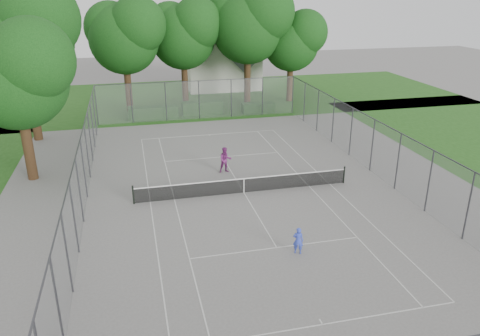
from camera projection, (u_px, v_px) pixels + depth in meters
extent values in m
plane|color=slate|center=(244.00, 193.00, 27.72)|extent=(120.00, 120.00, 0.00)
cube|color=#204E16|center=(187.00, 97.00, 51.26)|extent=(60.00, 20.00, 0.00)
cube|color=silver|center=(323.00, 324.00, 16.96)|extent=(10.97, 0.06, 0.01)
cube|color=silver|center=(209.00, 135.00, 38.48)|extent=(10.97, 0.06, 0.01)
cube|color=silver|center=(150.00, 202.00, 26.53)|extent=(0.06, 23.77, 0.01)
cube|color=silver|center=(330.00, 184.00, 28.91)|extent=(0.06, 23.77, 0.01)
cube|color=silver|center=(174.00, 200.00, 26.83)|extent=(0.06, 23.77, 0.01)
cube|color=silver|center=(309.00, 186.00, 28.61)|extent=(0.06, 23.77, 0.01)
cube|color=silver|center=(277.00, 248.00, 21.92)|extent=(8.23, 0.06, 0.01)
cube|color=silver|center=(222.00, 157.00, 33.51)|extent=(8.23, 0.06, 0.01)
cube|color=silver|center=(244.00, 193.00, 27.72)|extent=(0.06, 12.80, 0.01)
cube|color=silver|center=(321.00, 322.00, 17.09)|extent=(0.06, 0.30, 0.01)
cube|color=silver|center=(210.00, 135.00, 38.34)|extent=(0.06, 0.30, 0.01)
cylinder|color=black|center=(133.00, 195.00, 26.14)|extent=(0.10, 0.10, 1.10)
cylinder|color=black|center=(344.00, 175.00, 28.91)|extent=(0.10, 0.10, 1.10)
cube|color=black|center=(244.00, 186.00, 27.56)|extent=(12.67, 0.01, 0.86)
cube|color=white|center=(244.00, 179.00, 27.39)|extent=(12.77, 0.03, 0.06)
cube|color=white|center=(244.00, 186.00, 27.56)|extent=(0.05, 0.02, 0.88)
cylinder|color=#38383D|center=(96.00, 106.00, 40.52)|extent=(0.08, 0.08, 3.50)
cylinder|color=#38383D|center=(293.00, 95.00, 44.43)|extent=(0.08, 0.08, 3.50)
cube|color=slate|center=(199.00, 100.00, 42.48)|extent=(18.00, 0.02, 3.50)
cube|color=slate|center=(82.00, 179.00, 25.13)|extent=(0.02, 34.00, 3.50)
cube|color=slate|center=(384.00, 153.00, 29.03)|extent=(0.02, 34.00, 3.50)
cube|color=#38383D|center=(198.00, 81.00, 41.84)|extent=(18.00, 0.05, 0.05)
cube|color=#38383D|center=(78.00, 149.00, 24.49)|extent=(0.05, 34.00, 0.05)
cube|color=#38383D|center=(388.00, 126.00, 28.40)|extent=(0.05, 34.00, 0.05)
cylinder|color=#332012|center=(128.00, 88.00, 44.97)|extent=(0.64, 0.64, 4.56)
sphere|color=#0F370F|center=(124.00, 39.00, 43.31)|extent=(6.48, 6.48, 6.48)
sphere|color=#0F370F|center=(138.00, 25.00, 42.24)|extent=(5.18, 5.18, 5.18)
sphere|color=#0F370F|center=(111.00, 28.00, 43.44)|extent=(4.86, 4.86, 4.86)
cylinder|color=#332012|center=(185.00, 82.00, 47.79)|extent=(0.64, 0.64, 4.49)
sphere|color=#0F370F|center=(183.00, 37.00, 46.16)|extent=(6.38, 6.38, 6.38)
sphere|color=#0F370F|center=(197.00, 24.00, 45.10)|extent=(5.10, 5.10, 5.10)
sphere|color=#0F370F|center=(170.00, 26.00, 46.29)|extent=(4.79, 4.79, 4.79)
cylinder|color=#332012|center=(247.00, 78.00, 48.11)|extent=(0.67, 0.67, 5.09)
sphere|color=#0F370F|center=(248.00, 27.00, 46.26)|extent=(7.24, 7.24, 7.24)
sphere|color=#0F370F|center=(265.00, 12.00, 45.06)|extent=(5.79, 5.79, 5.79)
sphere|color=#0F370F|center=(233.00, 15.00, 46.41)|extent=(5.43, 5.43, 5.43)
cylinder|color=#332012|center=(290.00, 82.00, 49.10)|extent=(0.62, 0.62, 3.98)
sphere|color=#0F370F|center=(291.00, 43.00, 47.65)|extent=(5.66, 5.66, 5.66)
sphere|color=#0F370F|center=(305.00, 32.00, 46.71)|extent=(4.53, 4.53, 4.53)
sphere|color=#0F370F|center=(280.00, 34.00, 47.76)|extent=(4.24, 4.24, 4.24)
cylinder|color=#332012|center=(34.00, 108.00, 36.38)|extent=(0.67, 0.67, 5.20)
sphere|color=#0F370F|center=(22.00, 39.00, 34.49)|extent=(7.40, 7.40, 7.40)
sphere|color=#0F370F|center=(38.00, 18.00, 33.27)|extent=(5.92, 5.92, 5.92)
sphere|color=#0F370F|center=(3.00, 23.00, 34.64)|extent=(5.55, 5.55, 5.55)
cylinder|color=#332012|center=(28.00, 147.00, 29.00)|extent=(0.63, 0.63, 4.24)
sphere|color=#0F370F|center=(16.00, 79.00, 27.45)|extent=(6.03, 6.03, 6.03)
sphere|color=#0F370F|center=(32.00, 60.00, 26.46)|extent=(4.82, 4.82, 4.82)
cube|color=#1A4315|center=(153.00, 112.00, 43.02)|extent=(4.51, 1.35, 1.13)
cube|color=#1A4315|center=(202.00, 108.00, 44.50)|extent=(3.84, 1.10, 1.21)
cube|color=#1A4315|center=(258.00, 108.00, 45.07)|extent=(3.12, 1.14, 0.94)
cube|color=beige|center=(222.00, 61.00, 55.12)|extent=(8.32, 6.24, 6.24)
cube|color=#535358|center=(221.00, 34.00, 53.98)|extent=(8.24, 6.45, 8.24)
imported|color=blue|center=(298.00, 241.00, 21.26)|extent=(0.56, 0.48, 1.31)
imported|color=#79286D|center=(225.00, 160.00, 30.47)|extent=(0.85, 0.67, 1.71)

